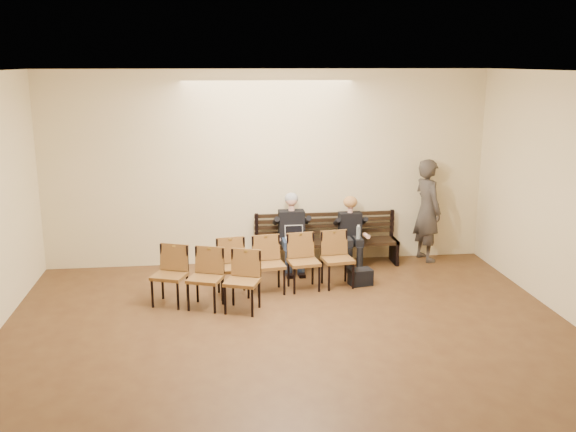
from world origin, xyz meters
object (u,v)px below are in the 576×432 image
object	(u,v)px
bench	(327,253)
water_bottle	(358,239)
seated_man	(292,232)
chair_row_back	(205,279)
chair_row_front	(286,264)
seated_woman	(351,235)
laptop	(295,241)
bag	(360,277)
passerby	(428,203)

from	to	relation	value
bench	water_bottle	xyz separation A→B (m)	(0.50, -0.34, 0.35)
seated_man	chair_row_back	bearing A→B (deg)	-131.79
chair_row_front	seated_woman	bearing A→B (deg)	33.49
laptop	bag	world-z (taller)	laptop
seated_man	chair_row_back	distance (m)	2.31
water_bottle	bag	size ratio (longest dim) A/B	0.69
bench	seated_man	bearing A→B (deg)	-169.57
water_bottle	bag	world-z (taller)	water_bottle
bench	passerby	distance (m)	2.08
laptop	seated_man	bearing A→B (deg)	102.28
seated_woman	water_bottle	world-z (taller)	seated_woman
bag	chair_row_front	distance (m)	1.30
seated_man	passerby	world-z (taller)	passerby
laptop	bag	bearing A→B (deg)	-33.71
water_bottle	chair_row_back	size ratio (longest dim) A/B	0.15
chair_row_back	seated_woman	bearing A→B (deg)	54.01
bag	bench	bearing A→B (deg)	107.94
bench	chair_row_front	bearing A→B (deg)	-125.39
seated_woman	passerby	bearing A→B (deg)	8.46
seated_man	seated_woman	bearing A→B (deg)	0.00
bench	laptop	xyz separation A→B (m)	(-0.63, -0.31, 0.34)
chair_row_front	chair_row_back	distance (m)	1.42
bench	laptop	bearing A→B (deg)	-153.41
bench	seated_woman	xyz separation A→B (m)	(0.41, -0.12, 0.36)
seated_woman	laptop	size ratio (longest dim) A/B	3.60
seated_man	passerby	xyz separation A→B (m)	(2.54, 0.22, 0.42)
bench	passerby	xyz separation A→B (m)	(1.89, 0.10, 0.87)
passerby	chair_row_back	xyz separation A→B (m)	(-4.08, -1.94, -0.64)
chair_row_back	bag	bearing A→B (deg)	36.15
laptop	passerby	distance (m)	2.61
bench	passerby	bearing A→B (deg)	3.02
seated_man	chair_row_front	world-z (taller)	seated_man
chair_row_front	chair_row_back	bearing A→B (deg)	-163.33
water_bottle	bag	bearing A→B (deg)	-99.55
passerby	chair_row_back	size ratio (longest dim) A/B	1.34
bench	chair_row_back	world-z (taller)	chair_row_back
bench	bag	bearing A→B (deg)	-72.06
seated_man	chair_row_back	xyz separation A→B (m)	(-1.53, -1.72, -0.22)
chair_row_back	bench	bearing A→B (deg)	60.61
seated_woman	water_bottle	size ratio (longest dim) A/B	4.60
seated_man	water_bottle	bearing A→B (deg)	-10.95
seated_man	chair_row_front	distance (m)	1.18
seated_woman	water_bottle	bearing A→B (deg)	-69.70
bag	laptop	bearing A→B (deg)	140.78
laptop	chair_row_back	distance (m)	2.18
laptop	passerby	bearing A→B (deg)	14.85
bench	seated_man	distance (m)	0.80
seated_man	bench	bearing A→B (deg)	10.43
water_bottle	passerby	world-z (taller)	passerby
bag	chair_row_front	xyz separation A→B (m)	(-1.26, -0.13, 0.32)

